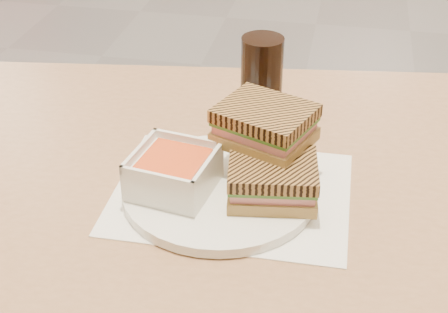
% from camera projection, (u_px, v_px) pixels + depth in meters
% --- Properties ---
extents(main_table, '(1.28, 0.86, 0.75)m').
position_uv_depth(main_table, '(280.00, 218.00, 1.11)').
color(main_table, '#A07553').
rests_on(main_table, ground).
extents(tray_liner, '(0.35, 0.28, 0.00)m').
position_uv_depth(tray_liner, '(232.00, 193.00, 0.98)').
color(tray_liner, white).
rests_on(tray_liner, main_table).
extents(plate, '(0.29, 0.29, 0.02)m').
position_uv_depth(plate, '(219.00, 190.00, 0.97)').
color(plate, white).
rests_on(plate, tray_liner).
extents(soup_bowl, '(0.13, 0.13, 0.06)m').
position_uv_depth(soup_bowl, '(174.00, 173.00, 0.95)').
color(soup_bowl, white).
rests_on(soup_bowl, plate).
extents(panini_lower, '(0.14, 0.12, 0.06)m').
position_uv_depth(panini_lower, '(272.00, 180.00, 0.93)').
color(panini_lower, '#AA8644').
rests_on(panini_lower, plate).
extents(panini_upper, '(0.16, 0.15, 0.06)m').
position_uv_depth(panini_upper, '(265.00, 125.00, 0.96)').
color(panini_upper, '#AA8644').
rests_on(panini_upper, panini_lower).
extents(cola_glass, '(0.07, 0.07, 0.16)m').
position_uv_depth(cola_glass, '(262.00, 80.00, 1.13)').
color(cola_glass, black).
rests_on(cola_glass, main_table).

